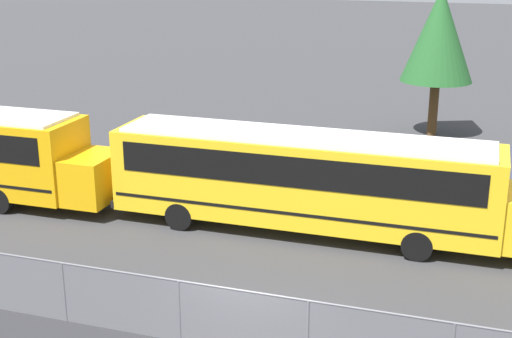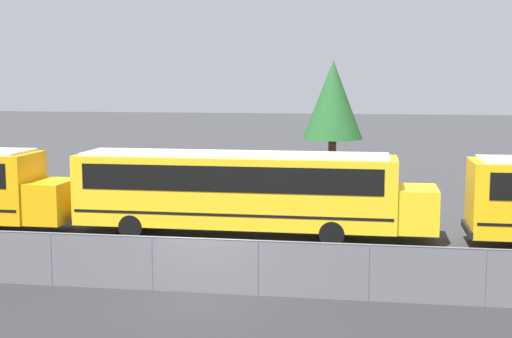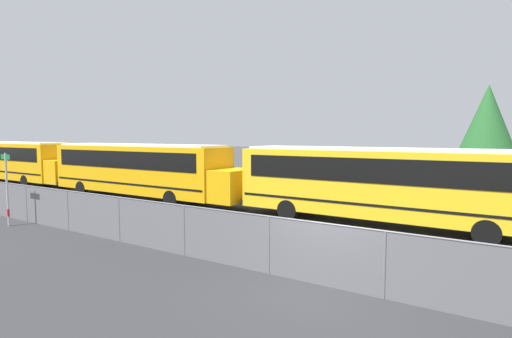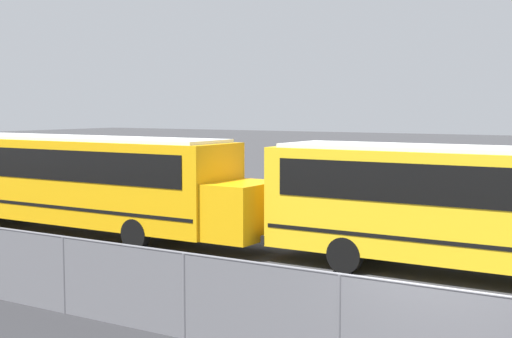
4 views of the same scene
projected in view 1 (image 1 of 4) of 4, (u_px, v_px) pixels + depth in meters
fence at (242, 321)px, 15.76m from camera, size 111.40×0.07×1.57m
school_bus_3 at (311, 176)px, 22.08m from camera, size 13.58×2.44×3.17m
tree_1 at (439, 35)px, 32.57m from camera, size 3.31×3.31×6.91m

